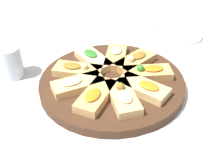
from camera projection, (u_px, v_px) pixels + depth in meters
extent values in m
plane|color=silver|center=(112.00, 85.00, 0.70)|extent=(3.00, 3.00, 0.00)
cylinder|color=#422819|center=(112.00, 82.00, 0.70)|extent=(0.38, 0.38, 0.02)
cube|color=#E5C689|center=(93.00, 60.00, 0.75)|extent=(0.13, 0.07, 0.02)
ellipsoid|color=#2D7A28|center=(90.00, 53.00, 0.75)|extent=(0.05, 0.04, 0.01)
cube|color=tan|center=(78.00, 71.00, 0.70)|extent=(0.12, 0.13, 0.02)
ellipsoid|color=olive|center=(72.00, 66.00, 0.70)|extent=(0.06, 0.06, 0.01)
sphere|color=beige|center=(84.00, 66.00, 0.69)|extent=(0.02, 0.02, 0.02)
cube|color=#DBB775|center=(78.00, 84.00, 0.65)|extent=(0.06, 0.13, 0.02)
ellipsoid|color=beige|center=(71.00, 81.00, 0.64)|extent=(0.03, 0.05, 0.01)
cube|color=tan|center=(96.00, 96.00, 0.61)|extent=(0.13, 0.13, 0.02)
ellipsoid|color=orange|center=(93.00, 95.00, 0.59)|extent=(0.06, 0.06, 0.01)
cube|color=#DBB775|center=(123.00, 97.00, 0.61)|extent=(0.14, 0.08, 0.02)
ellipsoid|color=beige|center=(125.00, 96.00, 0.59)|extent=(0.06, 0.04, 0.01)
sphere|color=olive|center=(120.00, 87.00, 0.62)|extent=(0.02, 0.02, 0.02)
cube|color=#DBB775|center=(143.00, 88.00, 0.64)|extent=(0.14, 0.11, 0.02)
ellipsoid|color=orange|center=(149.00, 86.00, 0.62)|extent=(0.06, 0.05, 0.01)
cube|color=tan|center=(147.00, 73.00, 0.69)|extent=(0.10, 0.14, 0.02)
ellipsoid|color=orange|center=(154.00, 68.00, 0.69)|extent=(0.05, 0.06, 0.01)
sphere|color=#2D7A28|center=(140.00, 68.00, 0.68)|extent=(0.02, 0.02, 0.02)
cube|color=tan|center=(135.00, 62.00, 0.74)|extent=(0.10, 0.14, 0.02)
ellipsoid|color=olive|center=(139.00, 55.00, 0.74)|extent=(0.05, 0.06, 0.01)
sphere|color=beige|center=(131.00, 59.00, 0.72)|extent=(0.02, 0.02, 0.02)
cube|color=tan|center=(116.00, 57.00, 0.76)|extent=(0.14, 0.12, 0.02)
ellipsoid|color=beige|center=(116.00, 50.00, 0.77)|extent=(0.06, 0.05, 0.01)
cylinder|color=white|center=(177.00, 34.00, 0.96)|extent=(0.18, 0.18, 0.01)
torus|color=white|center=(177.00, 32.00, 0.95)|extent=(0.18, 0.18, 0.01)
cylinder|color=silver|center=(10.00, 62.00, 0.72)|extent=(0.07, 0.07, 0.09)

